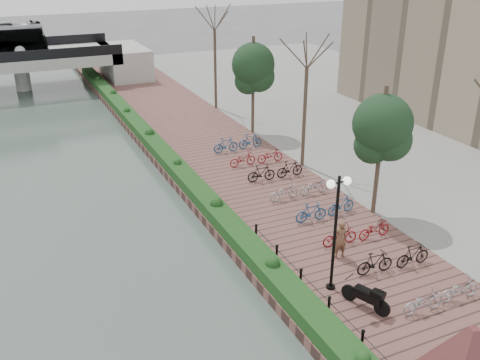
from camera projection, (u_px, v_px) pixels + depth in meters
promenade at (233, 171)px, 32.71m from camera, size 8.00×75.00×0.50m
inland_pavement at (434, 135)px, 38.81m from camera, size 24.00×75.00×0.50m
hedge at (167, 157)px, 33.28m from camera, size 1.10×56.00×0.60m
chain_fence at (345, 322)px, 18.57m from camera, size 0.10×14.10×0.70m
lamppost at (337, 209)px, 19.67m from camera, size 1.02×0.32×4.79m
motorcycle at (366, 295)px, 19.69m from camera, size 1.14×1.79×1.07m
pedestrian at (340, 239)px, 22.82m from camera, size 0.69×0.50×1.74m
bicycle_parking at (313, 199)px, 27.36m from camera, size 2.40×19.89×1.00m
street_trees at (336, 131)px, 28.85m from camera, size 3.20×37.12×6.80m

